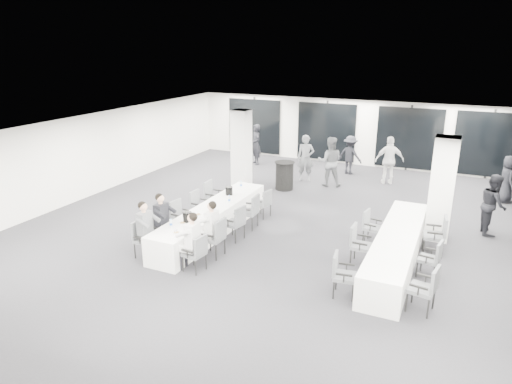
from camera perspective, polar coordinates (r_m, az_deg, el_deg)
room at (r=13.56m, az=8.20°, el=2.23°), size 14.04×16.04×2.84m
column_left at (r=16.76m, az=-1.84°, el=5.49°), size 0.60×0.60×2.80m
column_right at (r=12.95m, az=22.21°, el=0.34°), size 0.60×0.60×2.80m
banquet_table_main at (r=12.75m, az=-5.47°, el=-3.51°), size 0.90×5.00×0.75m
banquet_table_side at (r=11.48m, az=17.16°, el=-6.79°), size 0.90×5.00×0.75m
cocktail_table at (r=16.48m, az=3.58°, el=2.08°), size 0.73×0.73×1.02m
chair_main_left_near at (r=11.62m, az=-14.04°, el=-5.38°), size 0.51×0.56×0.92m
chair_main_left_second at (r=12.13m, az=-11.97°, el=-4.30°), size 0.53×0.56×0.89m
chair_main_left_mid at (r=12.83m, az=-9.53°, el=-2.80°), size 0.52×0.56×0.93m
chair_main_left_fourth at (r=13.60m, az=-7.21°, el=-1.49°), size 0.48×0.54×0.92m
chair_main_left_far at (r=14.26m, az=-5.49°, el=-0.33°), size 0.52×0.57×0.99m
chair_main_right_near at (r=10.62m, az=-7.43°, el=-7.35°), size 0.51×0.55×0.90m
chair_main_right_second at (r=11.27m, az=-5.04°, el=-5.41°), size 0.52×0.57×0.99m
chair_main_right_mid at (r=12.17m, az=-2.49°, el=-3.63°), size 0.55×0.59×0.96m
chair_main_right_fourth at (r=12.93m, az=-0.63°, el=-2.22°), size 0.52×0.57×0.99m
chair_main_right_far at (r=13.76m, az=1.02°, el=-1.23°), size 0.53×0.55×0.87m
chair_side_left_near at (r=9.75m, az=10.61°, el=-9.82°), size 0.53×0.57×0.93m
chair_side_left_mid at (r=11.16m, az=12.70°, el=-6.13°), size 0.49×0.55×0.97m
chair_side_left_far at (r=12.43m, az=14.12°, el=-3.96°), size 0.51×0.54×0.87m
chair_side_right_near at (r=9.61m, az=20.54°, el=-10.98°), size 0.57×0.61×0.98m
chair_side_right_mid at (r=11.03m, az=21.20°, el=-7.55°), size 0.51×0.55×0.88m
chair_side_right_far at (r=12.21m, az=21.78°, el=-4.75°), size 0.57×0.62×1.01m
seated_guest_a at (r=11.42m, az=-13.48°, el=-4.19°), size 0.50×0.38×1.44m
seated_guest_b at (r=11.92m, az=-11.49°, el=-3.10°), size 0.50×0.38×1.44m
seated_guest_c at (r=10.58m, az=-8.21°, el=-5.68°), size 0.50×0.38×1.44m
seated_guest_d at (r=11.26m, az=-5.82°, el=-4.10°), size 0.50×0.38×1.44m
standing_guest_a at (r=17.52m, az=6.23°, el=4.61°), size 0.86×0.77×2.00m
standing_guest_b at (r=16.96m, az=9.23°, el=4.17°), size 1.14×0.88×2.08m
standing_guest_c at (r=18.76m, az=11.68°, el=4.86°), size 1.25×0.86×1.76m
standing_guest_d at (r=17.73m, az=16.37°, el=4.20°), size 1.36×1.06×2.04m
standing_guest_e at (r=17.17m, az=28.94°, el=1.77°), size 0.73×0.97×1.78m
standing_guest_g at (r=19.89m, az=-0.01°, el=6.30°), size 0.93×0.92×1.98m
standing_guest_h at (r=14.06m, az=27.57°, el=-0.94°), size 0.73×1.01×1.92m
ice_bucket_near at (r=11.64m, az=-8.57°, el=-3.11°), size 0.23×0.23×0.26m
ice_bucket_far at (r=13.58m, az=-3.39°, el=0.14°), size 0.22×0.22×0.24m
water_bottle_a at (r=11.37m, az=-10.59°, el=-3.86°), size 0.07×0.07×0.21m
water_bottle_b at (r=12.93m, az=-3.36°, el=-0.89°), size 0.06×0.06×0.20m
water_bottle_c at (r=14.26m, az=-1.88°, el=0.96°), size 0.07×0.07×0.21m
plate_a at (r=11.61m, az=-9.19°, el=-3.82°), size 0.22×0.22×0.03m
plate_b at (r=11.06m, az=-9.93°, el=-5.00°), size 0.21×0.21×0.03m
plate_c at (r=12.12m, az=-7.23°, el=-2.78°), size 0.19×0.19×0.03m
wine_glass at (r=10.77m, az=-10.04°, el=-4.76°), size 0.08×0.08×0.22m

